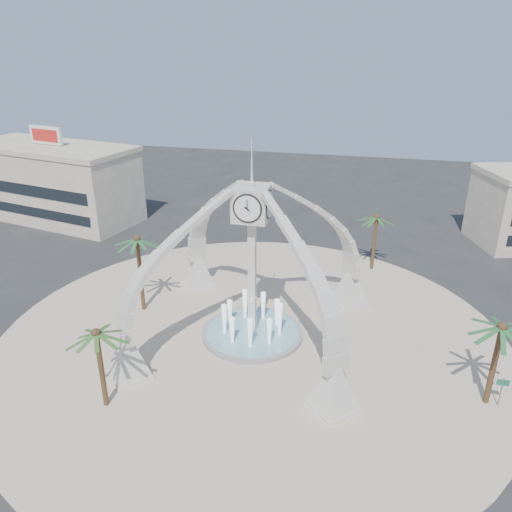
% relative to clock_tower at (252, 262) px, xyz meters
% --- Properties ---
extents(ground, '(140.00, 140.00, 0.00)m').
position_rel_clock_tower_xyz_m(ground, '(0.00, 0.00, -6.49)').
color(ground, '#282828').
rests_on(ground, ground).
extents(plaza, '(40.00, 40.00, 0.06)m').
position_rel_clock_tower_xyz_m(plaza, '(0.00, 0.00, -6.46)').
color(plaza, '#C8B694').
rests_on(plaza, ground).
extents(clock_tower, '(17.94, 17.94, 16.30)m').
position_rel_clock_tower_xyz_m(clock_tower, '(0.00, 0.00, 0.00)').
color(clock_tower, silver).
rests_on(clock_tower, ground).
extents(fountain, '(8.00, 8.00, 3.62)m').
position_rel_clock_tower_xyz_m(fountain, '(0.00, 0.00, -6.20)').
color(fountain, '#979799').
rests_on(fountain, ground).
extents(building_nw, '(23.75, 13.73, 11.90)m').
position_rel_clock_tower_xyz_m(building_nw, '(-32.00, 22.00, -1.66)').
color(building_nw, beige).
rests_on(building_nw, ground).
extents(palm_east, '(5.23, 5.23, 6.48)m').
position_rel_clock_tower_xyz_m(palm_east, '(16.71, -4.14, -0.85)').
color(palm_east, brown).
rests_on(palm_east, ground).
extents(palm_west, '(3.97, 3.97, 7.34)m').
position_rel_clock_tower_xyz_m(palm_west, '(-10.28, 1.87, 0.02)').
color(palm_west, brown).
rests_on(palm_west, ground).
extents(palm_north, '(4.32, 4.32, 6.28)m').
position_rel_clock_tower_xyz_m(palm_north, '(8.89, 15.23, -0.96)').
color(palm_north, brown).
rests_on(palm_north, ground).
extents(palm_south, '(4.57, 4.57, 6.12)m').
position_rel_clock_tower_xyz_m(palm_south, '(-7.18, -10.21, -1.13)').
color(palm_south, brown).
rests_on(palm_south, ground).
extents(street_sign, '(0.83, 0.07, 2.25)m').
position_rel_clock_tower_xyz_m(street_sign, '(17.39, -4.39, -4.88)').
color(street_sign, slate).
rests_on(street_sign, ground).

